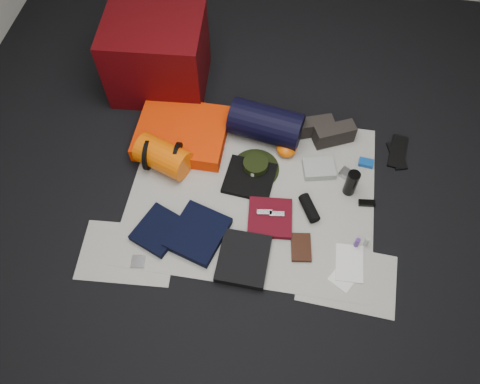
# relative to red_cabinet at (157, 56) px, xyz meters

# --- Properties ---
(floor) EXTENTS (4.50, 4.50, 0.02)m
(floor) POSITION_rel_red_cabinet_xyz_m (0.83, -0.86, -0.29)
(floor) COLOR black
(floor) RESTS_ON ground
(newspaper_mat) EXTENTS (1.60, 1.30, 0.01)m
(newspaper_mat) POSITION_rel_red_cabinet_xyz_m (0.83, -0.86, -0.28)
(newspaper_mat) COLOR beige
(newspaper_mat) RESTS_ON floor
(newspaper_sheet_front_left) EXTENTS (0.61, 0.44, 0.00)m
(newspaper_sheet_front_left) POSITION_rel_red_cabinet_xyz_m (0.13, -1.41, -0.28)
(newspaper_sheet_front_left) COLOR beige
(newspaper_sheet_front_left) RESTS_ON floor
(newspaper_sheet_front_right) EXTENTS (0.60, 0.43, 0.00)m
(newspaper_sheet_front_right) POSITION_rel_red_cabinet_xyz_m (1.48, -1.36, -0.28)
(newspaper_sheet_front_right) COLOR beige
(newspaper_sheet_front_right) RESTS_ON floor
(red_cabinet) EXTENTS (0.72, 0.62, 0.57)m
(red_cabinet) POSITION_rel_red_cabinet_xyz_m (0.00, 0.00, 0.00)
(red_cabinet) COLOR #4A0508
(red_cabinet) RESTS_ON floor
(sleeping_pad) EXTENTS (0.62, 0.51, 0.11)m
(sleeping_pad) POSITION_rel_red_cabinet_xyz_m (0.27, -0.49, -0.22)
(sleeping_pad) COLOR #F73402
(sleeping_pad) RESTS_ON newspaper_mat
(stuff_sack) EXTENTS (0.40, 0.32, 0.21)m
(stuff_sack) POSITION_rel_red_cabinet_xyz_m (0.20, -0.74, -0.17)
(stuff_sack) COLOR #EC5903
(stuff_sack) RESTS_ON newspaper_mat
(sack_strap_left) EXTENTS (0.02, 0.22, 0.22)m
(sack_strap_left) POSITION_rel_red_cabinet_xyz_m (0.10, -0.74, -0.17)
(sack_strap_left) COLOR black
(sack_strap_left) RESTS_ON newspaper_mat
(sack_strap_right) EXTENTS (0.02, 0.22, 0.22)m
(sack_strap_right) POSITION_rel_red_cabinet_xyz_m (0.30, -0.74, -0.17)
(sack_strap_right) COLOR black
(sack_strap_right) RESTS_ON newspaper_mat
(navy_duffel) EXTENTS (0.53, 0.34, 0.26)m
(navy_duffel) POSITION_rel_red_cabinet_xyz_m (0.85, -0.38, -0.15)
(navy_duffel) COLOR black
(navy_duffel) RESTS_ON newspaper_mat
(boonie_brim) EXTENTS (0.38, 0.38, 0.01)m
(boonie_brim) POSITION_rel_red_cabinet_xyz_m (0.82, -0.68, -0.27)
(boonie_brim) COLOR black
(boonie_brim) RESTS_ON newspaper_mat
(boonie_crown) EXTENTS (0.17, 0.17, 0.08)m
(boonie_crown) POSITION_rel_red_cabinet_xyz_m (0.82, -0.68, -0.23)
(boonie_crown) COLOR black
(boonie_crown) RESTS_ON boonie_brim
(hiking_boot_left) EXTENTS (0.27, 0.18, 0.13)m
(hiking_boot_left) POSITION_rel_red_cabinet_xyz_m (1.19, -0.29, -0.21)
(hiking_boot_left) COLOR black
(hiking_boot_left) RESTS_ON newspaper_mat
(hiking_boot_right) EXTENTS (0.30, 0.21, 0.14)m
(hiking_boot_right) POSITION_rel_red_cabinet_xyz_m (1.33, -0.35, -0.21)
(hiking_boot_right) COLOR black
(hiking_boot_right) RESTS_ON newspaper_mat
(flip_flop_left) EXTENTS (0.15, 0.30, 0.02)m
(flip_flop_left) POSITION_rel_red_cabinet_xyz_m (1.79, -0.37, -0.28)
(flip_flop_left) COLOR black
(flip_flop_left) RESTS_ON floor
(flip_flop_right) EXTENTS (0.15, 0.25, 0.01)m
(flip_flop_right) POSITION_rel_red_cabinet_xyz_m (1.78, -0.41, -0.28)
(flip_flop_right) COLOR black
(flip_flop_right) RESTS_ON floor
(trousers_navy_a) EXTENTS (0.35, 0.37, 0.05)m
(trousers_navy_a) POSITION_rel_red_cabinet_xyz_m (0.29, -1.24, -0.26)
(trousers_navy_a) COLOR black
(trousers_navy_a) RESTS_ON newspaper_mat
(trousers_navy_b) EXTENTS (0.40, 0.43, 0.06)m
(trousers_navy_b) POSITION_rel_red_cabinet_xyz_m (0.54, -1.23, -0.25)
(trousers_navy_b) COLOR black
(trousers_navy_b) RESTS_ON newspaper_mat
(trousers_charcoal) EXTENTS (0.31, 0.35, 0.05)m
(trousers_charcoal) POSITION_rel_red_cabinet_xyz_m (0.84, -1.35, -0.25)
(trousers_charcoal) COLOR black
(trousers_charcoal) RESTS_ON newspaper_mat
(black_tshirt) EXTENTS (0.35, 0.33, 0.03)m
(black_tshirt) POSITION_rel_red_cabinet_xyz_m (0.79, -0.77, -0.26)
(black_tshirt) COLOR black
(black_tshirt) RESTS_ON newspaper_mat
(red_shirt) EXTENTS (0.30, 0.30, 0.04)m
(red_shirt) POSITION_rel_red_cabinet_xyz_m (0.97, -1.04, -0.26)
(red_shirt) COLOR #510813
(red_shirt) RESTS_ON newspaper_mat
(orange_stuff_sack) EXTENTS (0.18, 0.18, 0.09)m
(orange_stuff_sack) POSITION_rel_red_cabinet_xyz_m (1.01, -0.50, -0.23)
(orange_stuff_sack) COLOR #EC5903
(orange_stuff_sack) RESTS_ON newspaper_mat
(first_aid_pouch) EXTENTS (0.24, 0.20, 0.05)m
(first_aid_pouch) POSITION_rel_red_cabinet_xyz_m (1.25, -0.62, -0.25)
(first_aid_pouch) COLOR #969D95
(first_aid_pouch) RESTS_ON newspaper_mat
(water_bottle) EXTENTS (0.10, 0.10, 0.20)m
(water_bottle) POSITION_rel_red_cabinet_xyz_m (1.46, -0.75, -0.18)
(water_bottle) COLOR black
(water_bottle) RESTS_ON newspaper_mat
(speaker) EXTENTS (0.15, 0.20, 0.07)m
(speaker) POSITION_rel_red_cabinet_xyz_m (1.21, -0.94, -0.24)
(speaker) COLOR black
(speaker) RESTS_ON newspaper_mat
(compact_camera) EXTENTS (0.13, 0.12, 0.05)m
(compact_camera) POSITION_rel_red_cabinet_xyz_m (1.45, -0.64, -0.26)
(compact_camera) COLOR #A7A6AA
(compact_camera) RESTS_ON newspaper_mat
(cyan_case) EXTENTS (0.10, 0.07, 0.03)m
(cyan_case) POSITION_rel_red_cabinet_xyz_m (1.56, -0.51, -0.26)
(cyan_case) COLOR #0F4798
(cyan_case) RESTS_ON newspaper_mat
(toiletry_purple) EXTENTS (0.03, 0.03, 0.09)m
(toiletry_purple) POSITION_rel_red_cabinet_xyz_m (1.52, -1.14, -0.23)
(toiletry_purple) COLOR #4A277F
(toiletry_purple) RESTS_ON newspaper_mat
(toiletry_clear) EXTENTS (0.04, 0.04, 0.08)m
(toiletry_clear) POSITION_rel_red_cabinet_xyz_m (1.58, -1.12, -0.24)
(toiletry_clear) COLOR #A1A5A1
(toiletry_clear) RESTS_ON newspaper_mat
(paperback_book) EXTENTS (0.14, 0.20, 0.03)m
(paperback_book) POSITION_rel_red_cabinet_xyz_m (1.18, -1.21, -0.27)
(paperback_book) COLOR black
(paperback_book) RESTS_ON newspaper_mat
(map_booklet) EXTENTS (0.17, 0.25, 0.01)m
(map_booklet) POSITION_rel_red_cabinet_xyz_m (1.48, -1.27, -0.27)
(map_booklet) COLOR silver
(map_booklet) RESTS_ON newspaper_mat
(map_printout) EXTENTS (0.21, 0.22, 0.01)m
(map_printout) POSITION_rel_red_cabinet_xyz_m (1.46, -1.35, -0.28)
(map_printout) COLOR silver
(map_printout) RESTS_ON newspaper_mat
(sunglasses) EXTENTS (0.11, 0.05, 0.03)m
(sunglasses) POSITION_rel_red_cabinet_xyz_m (1.58, -0.83, -0.26)
(sunglasses) COLOR black
(sunglasses) RESTS_ON newspaper_mat
(key_cluster) EXTENTS (0.09, 0.09, 0.01)m
(key_cluster) POSITION_rel_red_cabinet_xyz_m (0.21, -1.46, -0.27)
(key_cluster) COLOR #A7A6AA
(key_cluster) RESTS_ON newspaper_mat
(tape_roll) EXTENTS (0.05, 0.05, 0.04)m
(tape_roll) POSITION_rel_red_cabinet_xyz_m (0.81, -0.74, -0.23)
(tape_roll) COLOR silver
(tape_roll) RESTS_ON black_tshirt
(energy_bar_a) EXTENTS (0.10, 0.05, 0.01)m
(energy_bar_a) POSITION_rel_red_cabinet_xyz_m (0.93, -1.02, -0.23)
(energy_bar_a) COLOR #A7A6AA
(energy_bar_a) RESTS_ON red_shirt
(energy_bar_b) EXTENTS (0.10, 0.05, 0.01)m
(energy_bar_b) POSITION_rel_red_cabinet_xyz_m (1.01, -1.02, -0.23)
(energy_bar_b) COLOR #A7A6AA
(energy_bar_b) RESTS_ON red_shirt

